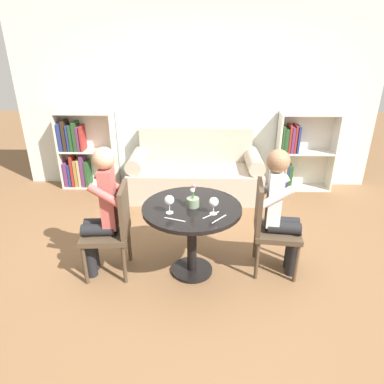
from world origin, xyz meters
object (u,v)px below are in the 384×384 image
at_px(chair_right, 270,224).
at_px(wine_glass_left, 169,201).
at_px(wine_glass_right, 214,202).
at_px(flower_vase, 193,200).
at_px(person_right, 282,210).
at_px(chair_left, 113,227).
at_px(bookshelf_right, 297,153).
at_px(couch, 195,174).
at_px(bookshelf_left, 82,153).
at_px(person_left, 101,211).

distance_m(chair_right, wine_glass_left, 1.00).
bearing_deg(wine_glass_right, flower_vase, 142.58).
relative_size(person_right, wine_glass_left, 7.46).
xyz_separation_m(chair_left, wine_glass_right, (0.92, -0.12, 0.32)).
height_order(bookshelf_right, chair_right, bookshelf_right).
bearing_deg(person_right, couch, 30.72).
relative_size(chair_left, wine_glass_right, 5.81).
bearing_deg(flower_vase, chair_right, 5.58).
relative_size(bookshelf_right, chair_left, 1.27).
height_order(chair_right, person_right, person_right).
xyz_separation_m(chair_right, wine_glass_right, (-0.54, -0.21, 0.32)).
distance_m(bookshelf_right, chair_right, 2.17).
relative_size(person_right, wine_glass_right, 7.93).
height_order(bookshelf_left, wine_glass_left, bookshelf_left).
height_order(bookshelf_left, flower_vase, bookshelf_left).
relative_size(couch, bookshelf_left, 1.62).
relative_size(couch, flower_vase, 8.46).
bearing_deg(person_right, person_left, 98.83).
xyz_separation_m(chair_right, person_left, (-1.55, -0.10, 0.17)).
xyz_separation_m(bookshelf_left, chair_right, (2.44, -2.03, -0.03)).
height_order(bookshelf_right, person_right, person_right).
distance_m(person_right, flower_vase, 0.82).
xyz_separation_m(chair_left, flower_vase, (0.74, 0.02, 0.28)).
distance_m(couch, wine_glass_right, 2.05).
relative_size(wine_glass_left, flower_vase, 0.75).
height_order(person_left, wine_glass_left, person_left).
height_order(couch, chair_left, couch).
distance_m(bookshelf_left, flower_vase, 2.72).
distance_m(bookshelf_right, person_left, 3.15).
bearing_deg(wine_glass_left, person_left, 170.60).
bearing_deg(person_left, wine_glass_left, 76.80).
bearing_deg(person_right, wine_glass_right, 113.02).
bearing_deg(chair_left, flower_vase, 87.40).
xyz_separation_m(person_right, wine_glass_right, (-0.63, -0.19, 0.16)).
relative_size(chair_right, wine_glass_left, 5.47).
bearing_deg(wine_glass_left, chair_right, 12.29).
xyz_separation_m(chair_right, person_right, (0.09, -0.02, 0.16)).
xyz_separation_m(chair_right, flower_vase, (-0.72, -0.07, 0.28)).
xyz_separation_m(bookshelf_right, wine_glass_right, (-1.30, -2.24, 0.27)).
bearing_deg(chair_right, couch, 28.52).
height_order(couch, wine_glass_right, couch).
distance_m(chair_left, flower_vase, 0.79).
relative_size(wine_glass_right, flower_vase, 0.71).
bearing_deg(bookshelf_left, chair_right, -39.77).
relative_size(bookshelf_left, wine_glass_left, 6.92).
bearing_deg(bookshelf_right, person_right, -108.10).
bearing_deg(bookshelf_left, wine_glass_right, -49.74).
bearing_deg(chair_right, person_right, -94.03).
bearing_deg(chair_left, wine_glass_left, 74.29).
distance_m(person_left, wine_glass_right, 1.03).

